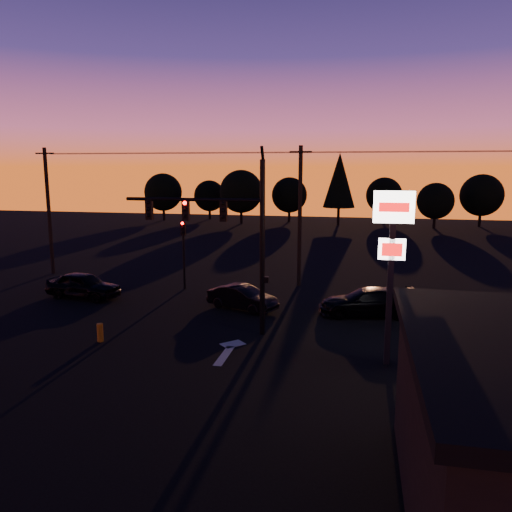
{
  "coord_description": "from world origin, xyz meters",
  "views": [
    {
      "loc": [
        5.75,
        -17.82,
        7.69
      ],
      "look_at": [
        1.0,
        5.0,
        3.5
      ],
      "focal_mm": 35.0,
      "sensor_mm": 36.0,
      "label": 1
    }
  ],
  "objects": [
    {
      "name": "secondary_signal",
      "position": [
        -5.0,
        11.49,
        2.86
      ],
      "size": [
        0.3,
        0.31,
        4.35
      ],
      "color": "black",
      "rests_on": "ground"
    },
    {
      "name": "ground",
      "position": [
        0.0,
        0.0,
        0.0
      ],
      "size": [
        120.0,
        120.0,
        0.0
      ],
      "primitive_type": "plane",
      "color": "black",
      "rests_on": "ground"
    },
    {
      "name": "tree_4",
      "position": [
        3.0,
        49.0,
        5.93
      ],
      "size": [
        4.18,
        4.18,
        9.5
      ],
      "color": "black",
      "rests_on": "ground"
    },
    {
      "name": "utility_pole_1",
      "position": [
        2.0,
        14.0,
        4.59
      ],
      "size": [
        1.4,
        0.26,
        9.0
      ],
      "color": "black",
      "rests_on": "ground"
    },
    {
      "name": "power_wires",
      "position": [
        2.0,
        14.0,
        8.57
      ],
      "size": [
        36.0,
        1.22,
        0.07
      ],
      "color": "black",
      "rests_on": "ground"
    },
    {
      "name": "tree_5",
      "position": [
        9.0,
        54.0,
        3.75
      ],
      "size": [
        4.95,
        4.95,
        6.22
      ],
      "color": "black",
      "rests_on": "ground"
    },
    {
      "name": "car_left",
      "position": [
        -10.14,
        8.24,
        0.76
      ],
      "size": [
        4.68,
        2.36,
        1.53
      ],
      "primitive_type": "imported",
      "rotation": [
        0.0,
        0.0,
        1.44
      ],
      "color": "black",
      "rests_on": "ground"
    },
    {
      "name": "lane_arrow",
      "position": [
        0.5,
        1.67,
        0.01
      ],
      "size": [
        1.2,
        3.1,
        0.01
      ],
      "color": "beige",
      "rests_on": "ground"
    },
    {
      "name": "utility_pole_0",
      "position": [
        -16.0,
        14.0,
        4.59
      ],
      "size": [
        1.4,
        0.26,
        9.0
      ],
      "color": "black",
      "rests_on": "ground"
    },
    {
      "name": "tree_1",
      "position": [
        -16.0,
        53.0,
        3.43
      ],
      "size": [
        4.54,
        4.54,
        5.71
      ],
      "color": "black",
      "rests_on": "ground"
    },
    {
      "name": "pylon_sign",
      "position": [
        7.0,
        1.5,
        4.91
      ],
      "size": [
        1.5,
        0.28,
        6.8
      ],
      "color": "black",
      "rests_on": "ground"
    },
    {
      "name": "tree_7",
      "position": [
        21.0,
        51.0,
        4.06
      ],
      "size": [
        5.36,
        5.36,
        6.74
      ],
      "color": "black",
      "rests_on": "ground"
    },
    {
      "name": "tree_0",
      "position": [
        -22.0,
        50.0,
        4.06
      ],
      "size": [
        5.36,
        5.36,
        6.74
      ],
      "color": "black",
      "rests_on": "ground"
    },
    {
      "name": "traffic_signal_mast",
      "position": [
        -0.1,
        3.99,
        4.94
      ],
      "size": [
        6.79,
        0.52,
        8.58
      ],
      "color": "black",
      "rests_on": "ground"
    },
    {
      "name": "bollard",
      "position": [
        -5.37,
        1.53,
        0.41
      ],
      "size": [
        0.27,
        0.27,
        0.82
      ],
      "primitive_type": "cylinder",
      "color": "#BF710E",
      "rests_on": "ground"
    },
    {
      "name": "car_right",
      "position": [
        6.3,
        8.02,
        0.72
      ],
      "size": [
        5.25,
        2.78,
        1.45
      ],
      "primitive_type": "imported",
      "rotation": [
        0.0,
        0.0,
        -1.41
      ],
      "color": "black",
      "rests_on": "ground"
    },
    {
      "name": "tree_3",
      "position": [
        -4.0,
        52.0,
        3.75
      ],
      "size": [
        4.95,
        4.95,
        6.22
      ],
      "color": "black",
      "rests_on": "ground"
    },
    {
      "name": "car_mid",
      "position": [
        -0.35,
        7.83,
        0.65
      ],
      "size": [
        4.2,
        2.77,
        1.31
      ],
      "primitive_type": "imported",
      "rotation": [
        0.0,
        0.0,
        1.19
      ],
      "color": "black",
      "rests_on": "ground"
    },
    {
      "name": "tree_6",
      "position": [
        15.0,
        48.0,
        3.43
      ],
      "size": [
        4.54,
        4.54,
        5.71
      ],
      "color": "black",
      "rests_on": "ground"
    },
    {
      "name": "tree_2",
      "position": [
        -10.0,
        48.0,
        4.37
      ],
      "size": [
        5.77,
        5.78,
        7.26
      ],
      "color": "black",
      "rests_on": "ground"
    }
  ]
}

